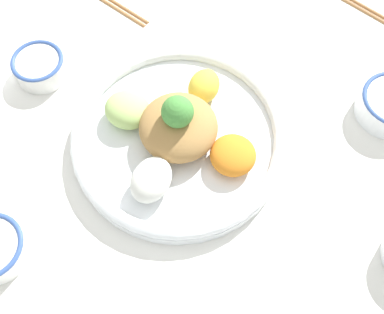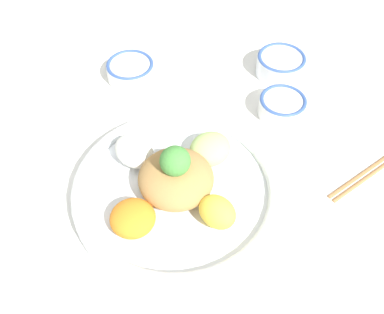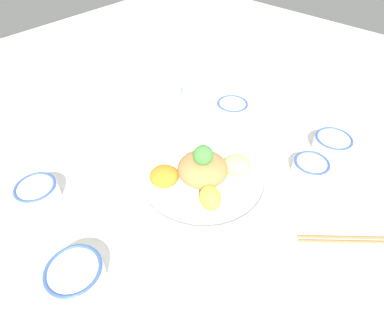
% 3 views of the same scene
% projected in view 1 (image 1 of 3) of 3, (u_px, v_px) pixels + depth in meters
% --- Properties ---
extents(ground_plane, '(2.40, 2.40, 0.00)m').
position_uv_depth(ground_plane, '(173.00, 144.00, 0.70)').
color(ground_plane, white).
extents(salad_platter, '(0.33, 0.33, 0.11)m').
position_uv_depth(salad_platter, '(179.00, 137.00, 0.68)').
color(salad_platter, white).
rests_on(salad_platter, ground_plane).
extents(sauce_bowl_far, '(0.09, 0.09, 0.04)m').
position_uv_depth(sauce_bowl_far, '(39.00, 66.00, 0.74)').
color(sauce_bowl_far, white).
rests_on(sauce_bowl_far, ground_plane).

